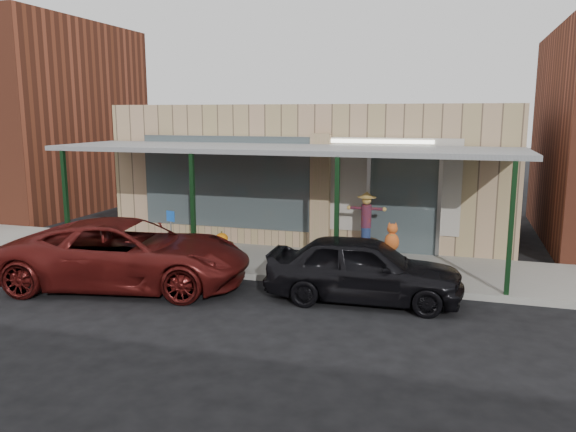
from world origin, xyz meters
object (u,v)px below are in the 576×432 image
(parked_sedan, at_px, (364,268))
(car_maroon, at_px, (128,254))
(barrel_scarecrow, at_px, (366,235))
(handicap_sign, at_px, (171,229))
(barrel_pumpkin, at_px, (222,249))

(parked_sedan, distance_m, car_maroon, 5.38)
(barrel_scarecrow, xyz_separation_m, handicap_sign, (-4.74, -1.99, 0.26))
(barrel_pumpkin, distance_m, handicap_sign, 1.43)
(barrel_pumpkin, bearing_deg, parked_sedan, -24.38)
(handicap_sign, bearing_deg, barrel_scarecrow, 40.14)
(barrel_scarecrow, xyz_separation_m, barrel_pumpkin, (-3.60, -1.37, -0.33))
(barrel_scarecrow, bearing_deg, parked_sedan, -78.50)
(barrel_pumpkin, xyz_separation_m, parked_sedan, (4.08, -1.85, 0.29))
(parked_sedan, height_order, car_maroon, parked_sedan)
(parked_sedan, bearing_deg, barrel_pumpkin, 63.02)
(barrel_scarecrow, distance_m, parked_sedan, 3.25)
(barrel_scarecrow, xyz_separation_m, parked_sedan, (0.48, -3.22, -0.04))
(barrel_scarecrow, relative_size, handicap_sign, 1.32)
(handicap_sign, bearing_deg, parked_sedan, 4.15)
(barrel_pumpkin, height_order, parked_sedan, parked_sedan)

